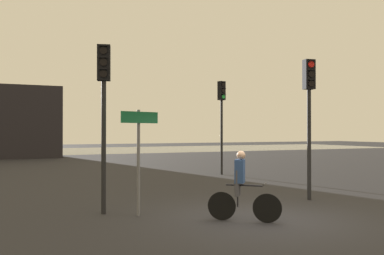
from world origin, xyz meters
TOP-DOWN VIEW (x-y plane):
  - ground_plane at (0.00, 0.00)m, footprint 120.00×120.00m
  - water_strip at (0.00, 37.56)m, footprint 80.00×16.00m
  - traffic_light_far_right at (4.14, 9.50)m, footprint 0.37×0.39m
  - traffic_light_near_left at (-3.24, 2.18)m, footprint 0.38×0.40m
  - traffic_light_near_right at (2.91, 1.76)m, footprint 0.36×0.37m
  - direction_sign_post at (-2.51, 1.57)m, footprint 1.05×0.39m
  - cyclist at (-0.57, -0.02)m, footprint 1.32×1.14m

SIDE VIEW (x-z plane):
  - ground_plane at x=0.00m, z-range 0.00..0.00m
  - water_strip at x=0.00m, z-range 0.00..0.01m
  - cyclist at x=-0.57m, z-range 0.01..1.63m
  - direction_sign_post at x=-2.51m, z-range 0.40..3.00m
  - traffic_light_near_left at x=-3.24m, z-range 0.84..5.08m
  - traffic_light_near_right at x=2.91m, z-range 0.84..5.08m
  - traffic_light_far_right at x=4.14m, z-range 0.87..5.33m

